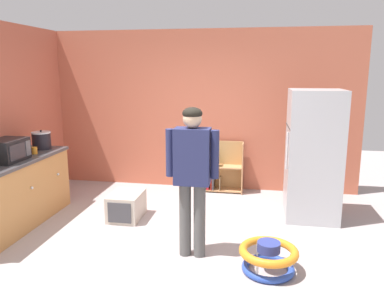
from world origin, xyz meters
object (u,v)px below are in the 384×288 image
at_px(standing_person, 192,169).
at_px(orange_cup, 34,151).
at_px(blue_cup, 11,151).
at_px(pet_carrier, 126,206).
at_px(baby_walker, 268,257).
at_px(kitchen_counter, 10,194).
at_px(crock_pot, 42,140).
at_px(refrigerator, 313,155).
at_px(bookshelf, 216,170).
at_px(microwave, 7,150).

bearing_deg(standing_person, orange_cup, 162.09).
xyz_separation_m(standing_person, blue_cup, (-2.63, 0.68, -0.05)).
height_order(pet_carrier, orange_cup, orange_cup).
bearing_deg(baby_walker, kitchen_counter, 170.57).
bearing_deg(pet_carrier, crock_pot, 171.70).
relative_size(refrigerator, standing_person, 1.08).
xyz_separation_m(refrigerator, pet_carrier, (-2.52, -0.47, -0.71)).
distance_m(baby_walker, crock_pot, 3.59).
height_order(kitchen_counter, orange_cup, orange_cup).
bearing_deg(crock_pot, bookshelf, 27.12).
distance_m(microwave, blue_cup, 0.42).
height_order(kitchen_counter, microwave, microwave).
height_order(microwave, orange_cup, microwave).
xyz_separation_m(standing_person, pet_carrier, (-1.08, 0.89, -0.81)).
xyz_separation_m(orange_cup, blue_cup, (-0.30, -0.07, 0.00)).
xyz_separation_m(refrigerator, microwave, (-3.86, -1.04, 0.15)).
xyz_separation_m(refrigerator, orange_cup, (-3.77, -0.61, 0.06)).
bearing_deg(microwave, blue_cup, 119.92).
xyz_separation_m(microwave, crock_pot, (0.01, 0.76, -0.01)).
relative_size(refrigerator, crock_pot, 6.36).
relative_size(baby_walker, orange_cup, 6.36).
height_order(crock_pot, blue_cup, crock_pot).
relative_size(kitchen_counter, orange_cup, 20.75).
height_order(baby_walker, microwave, microwave).
bearing_deg(refrigerator, crock_pot, -175.87).
bearing_deg(refrigerator, pet_carrier, -169.39).
bearing_deg(microwave, standing_person, -7.59).
bearing_deg(pet_carrier, microwave, -157.19).
bearing_deg(blue_cup, pet_carrier, 7.59).
relative_size(kitchen_counter, pet_carrier, 3.57).
bearing_deg(microwave, orange_cup, 77.75).
relative_size(refrigerator, blue_cup, 18.74).
distance_m(kitchen_counter, baby_walker, 3.33).
xyz_separation_m(pet_carrier, orange_cup, (-1.25, -0.13, 0.77)).
height_order(orange_cup, blue_cup, same).
distance_m(bookshelf, orange_cup, 2.88).
bearing_deg(refrigerator, bookshelf, 146.02).
bearing_deg(kitchen_counter, pet_carrier, 22.16).
distance_m(kitchen_counter, refrigerator, 4.04).
bearing_deg(blue_cup, refrigerator, 9.47).
height_order(bookshelf, standing_person, standing_person).
relative_size(bookshelf, standing_person, 0.51).
xyz_separation_m(baby_walker, crock_pot, (-3.24, 1.29, 0.87)).
bearing_deg(kitchen_counter, refrigerator, 14.81).
relative_size(standing_person, crock_pot, 5.91).
bearing_deg(crock_pot, kitchen_counter, -92.32).
bearing_deg(microwave, refrigerator, 15.02).
bearing_deg(kitchen_counter, baby_walker, -9.43).
distance_m(bookshelf, standing_person, 2.40).
distance_m(kitchen_counter, orange_cup, 0.66).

